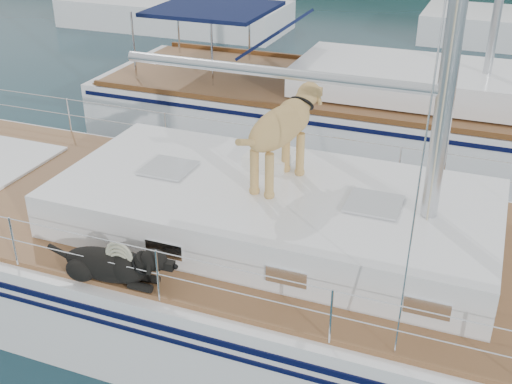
% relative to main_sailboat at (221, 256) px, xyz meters
% --- Properties ---
extents(ground, '(120.00, 120.00, 0.00)m').
position_rel_main_sailboat_xyz_m(ground, '(-0.10, 0.00, -0.68)').
color(ground, black).
rests_on(ground, ground).
extents(main_sailboat, '(12.00, 3.87, 14.01)m').
position_rel_main_sailboat_xyz_m(main_sailboat, '(0.00, 0.00, 0.00)').
color(main_sailboat, white).
rests_on(main_sailboat, ground).
extents(neighbor_sailboat, '(11.00, 3.50, 13.30)m').
position_rel_main_sailboat_xyz_m(neighbor_sailboat, '(0.46, 6.09, -0.06)').
color(neighbor_sailboat, white).
rests_on(neighbor_sailboat, ground).
extents(bg_boat_west, '(8.00, 3.00, 11.65)m').
position_rel_main_sailboat_xyz_m(bg_boat_west, '(-8.10, 14.00, -0.24)').
color(bg_boat_west, white).
rests_on(bg_boat_west, ground).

